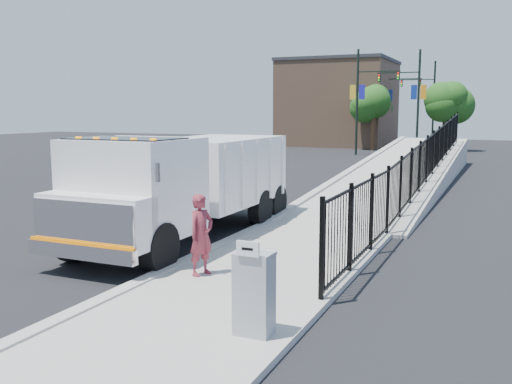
% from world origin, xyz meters
% --- Properties ---
extents(ground, '(120.00, 120.00, 0.00)m').
position_xyz_m(ground, '(0.00, 0.00, 0.00)').
color(ground, black).
rests_on(ground, ground).
extents(sidewalk, '(3.55, 12.00, 0.12)m').
position_xyz_m(sidewalk, '(1.93, -2.00, 0.06)').
color(sidewalk, '#9E998E').
rests_on(sidewalk, ground).
extents(curb, '(0.30, 12.00, 0.16)m').
position_xyz_m(curb, '(0.00, -2.00, 0.08)').
color(curb, '#ADAAA3').
rests_on(curb, ground).
extents(ramp, '(3.95, 24.06, 3.19)m').
position_xyz_m(ramp, '(2.12, 16.00, 0.00)').
color(ramp, '#9E998E').
rests_on(ramp, ground).
extents(iron_fence, '(0.10, 28.00, 1.80)m').
position_xyz_m(iron_fence, '(3.55, 12.00, 0.90)').
color(iron_fence, black).
rests_on(iron_fence, ground).
extents(truck, '(2.82, 8.37, 2.86)m').
position_xyz_m(truck, '(-1.36, 1.48, 1.61)').
color(truck, black).
rests_on(truck, ground).
extents(worker, '(0.55, 0.69, 1.66)m').
position_xyz_m(worker, '(0.86, -1.51, 0.95)').
color(worker, maroon).
rests_on(worker, sidewalk).
extents(utility_cabinet, '(0.55, 0.40, 1.25)m').
position_xyz_m(utility_cabinet, '(3.10, -3.92, 0.75)').
color(utility_cabinet, gray).
rests_on(utility_cabinet, sidewalk).
extents(arrow_sign, '(0.35, 0.04, 0.22)m').
position_xyz_m(arrow_sign, '(3.10, -4.14, 1.48)').
color(arrow_sign, white).
rests_on(arrow_sign, utility_cabinet).
extents(debris, '(0.42, 0.42, 0.11)m').
position_xyz_m(debris, '(1.44, 0.64, 0.17)').
color(debris, silver).
rests_on(debris, sidewalk).
extents(light_pole_0, '(3.77, 0.22, 8.00)m').
position_xyz_m(light_pole_0, '(-3.94, 32.07, 4.36)').
color(light_pole_0, black).
rests_on(light_pole_0, ground).
extents(light_pole_1, '(3.77, 0.22, 8.00)m').
position_xyz_m(light_pole_1, '(-0.28, 34.06, 4.36)').
color(light_pole_1, black).
rests_on(light_pole_1, ground).
extents(light_pole_2, '(3.77, 0.22, 8.00)m').
position_xyz_m(light_pole_2, '(-3.90, 43.26, 4.36)').
color(light_pole_2, black).
rests_on(light_pole_2, ground).
extents(light_pole_3, '(3.78, 0.22, 8.00)m').
position_xyz_m(light_pole_3, '(-0.43, 45.22, 4.36)').
color(light_pole_3, black).
rests_on(light_pole_3, ground).
extents(tree_0, '(2.94, 2.94, 5.47)m').
position_xyz_m(tree_0, '(-4.14, 37.56, 3.96)').
color(tree_0, '#382314').
rests_on(tree_0, ground).
extents(tree_1, '(2.87, 2.87, 5.43)m').
position_xyz_m(tree_1, '(1.54, 39.05, 3.96)').
color(tree_1, '#382314').
rests_on(tree_1, ground).
extents(tree_2, '(2.73, 2.73, 5.37)m').
position_xyz_m(tree_2, '(-5.46, 46.04, 3.95)').
color(tree_2, '#382314').
rests_on(tree_2, ground).
extents(building, '(10.00, 10.00, 8.00)m').
position_xyz_m(building, '(-9.00, 44.00, 4.00)').
color(building, '#8C664C').
rests_on(building, ground).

